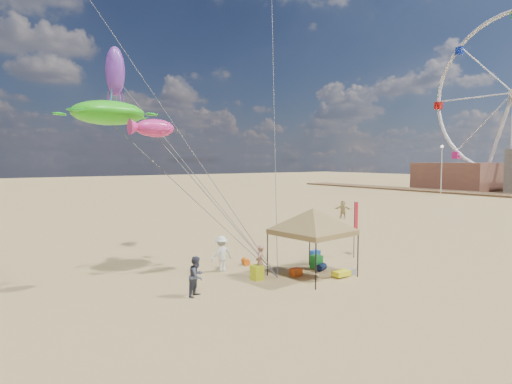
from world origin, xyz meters
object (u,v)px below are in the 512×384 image
chair_green (316,262)px  person_far_c (343,209)px  beach_cart (341,273)px  lamp_north (442,161)px  cooler_red (296,272)px  canopy_tent (313,211)px  person_near_c (221,254)px  person_near_b (197,276)px  feather_flag (356,220)px  chair_yellow (257,273)px  cooler_blue (315,254)px  person_near_a (260,262)px

chair_green → person_far_c: 20.35m
beach_cart → lamp_north: bearing=27.2°
cooler_red → lamp_north: (54.48, 25.66, 5.33)m
canopy_tent → chair_green: (1.21, 0.98, -2.87)m
person_near_c → person_far_c: 22.70m
chair_green → person_near_b: bearing=-176.4°
feather_flag → cooler_red: size_ratio=6.11×
chair_yellow → beach_cart: (3.60, -2.01, -0.15)m
chair_yellow → cooler_red: bearing=-16.5°
cooler_red → chair_yellow: 2.02m
person_near_b → person_far_c: person_far_c is taller
cooler_blue → person_near_c: size_ratio=0.29×
cooler_red → chair_yellow: chair_yellow is taller
chair_yellow → canopy_tent: bearing=-22.4°
feather_flag → chair_green: feather_flag is taller
chair_yellow → lamp_north: (56.42, 25.09, 5.17)m
person_near_a → person_near_c: bearing=-110.9°
feather_flag → person_near_a: 7.45m
feather_flag → person_near_c: size_ratio=1.79×
cooler_blue → person_far_c: bearing=38.0°
person_near_b → cooler_blue: bearing=-18.2°
feather_flag → chair_yellow: 7.71m
person_near_a → person_near_b: bearing=-31.3°
cooler_red → person_far_c: 22.10m
canopy_tent → cooler_red: (-0.63, 0.48, -3.03)m
canopy_tent → person_near_c: canopy_tent is taller
cooler_red → person_near_a: (-1.77, 0.56, 0.64)m
beach_cart → person_near_c: 6.05m
cooler_blue → person_near_a: 5.85m
chair_green → person_near_a: (-3.61, 0.07, 0.48)m
cooler_red → person_far_c: size_ratio=0.30×
canopy_tent → feather_flag: size_ratio=1.89×
cooler_blue → lamp_north: lamp_north is taller
feather_flag → cooler_red: feather_flag is taller
feather_flag → cooler_blue: (-1.85, 1.43, -2.00)m
person_near_b → person_far_c: (22.96, 13.38, 0.04)m
beach_cart → person_near_a: person_near_a is taller
beach_cart → cooler_red: bearing=139.2°
canopy_tent → cooler_blue: size_ratio=11.55×
cooler_blue → person_near_c: person_near_c is taller
feather_flag → chair_yellow: feather_flag is taller
cooler_blue → person_near_b: bearing=-164.4°
person_far_c → lamp_north: bearing=72.8°
cooler_red → person_near_a: size_ratio=0.32×
person_near_b → canopy_tent: bearing=-38.6°
feather_flag → chair_green: 4.17m
person_near_a → lamp_north: lamp_north is taller
chair_green → person_near_b: person_near_b is taller
cooler_red → person_near_c: bearing=131.8°
person_near_a → lamp_north: bearing=164.5°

